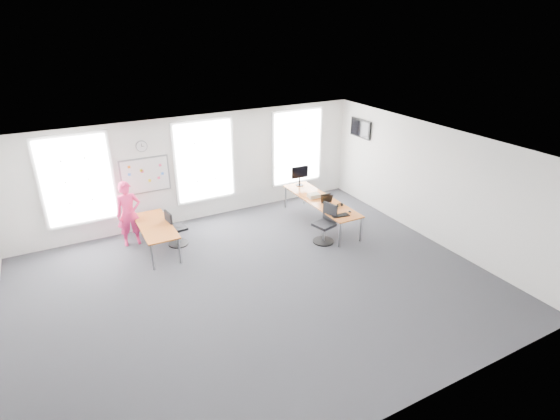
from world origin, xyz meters
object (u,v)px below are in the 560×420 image
monitor (300,174)px  desk_right (321,201)px  chair_left (175,230)px  person (129,214)px  chair_right (326,226)px  desk_left (155,227)px  keyboard (341,216)px  headphones (340,205)px

monitor → desk_right: bearing=-88.9°
chair_left → person: (-0.98, 0.59, 0.43)m
desk_right → chair_right: size_ratio=2.86×
chair_right → desk_left: bearing=-126.5°
chair_right → monitor: size_ratio=1.70×
desk_right → person: size_ratio=1.73×
desk_left → chair_left: 0.54m
desk_right → keyboard: size_ratio=6.45×
chair_right → headphones: chair_right is taller
monitor → headphones: bearing=-82.1°
person → keyboard: 5.38m
desk_left → monitor: size_ratio=3.14×
chair_left → headphones: 4.38m
person → monitor: bearing=1.5°
desk_left → desk_right: bearing=-8.0°
desk_right → chair_left: bearing=170.4°
desk_left → monitor: 4.57m
keyboard → headphones: bearing=66.9°
person → chair_left: bearing=-29.4°
chair_left → monitor: 4.12m
chair_left → keyboard: chair_left is taller
desk_right → desk_left: bearing=172.0°
chair_right → person: size_ratio=0.61×
desk_right → keyboard: 1.15m
chair_right → keyboard: (0.34, -0.16, 0.28)m
desk_right → monitor: (0.05, 1.24, 0.41)m
keyboard → chair_right: bearing=164.4°
chair_right → person: person is taller
headphones → chair_right: bearing=-153.5°
keyboard → chair_left: bearing=164.7°
chair_left → person: person is taller
desk_right → keyboard: keyboard is taller
headphones → desk_right: bearing=106.6°
headphones → keyboard: bearing=-123.8°
monitor → person: bearing=-176.9°
desk_right → headphones: bearing=-72.7°
desk_right → monitor: 1.31m
person → headphones: person is taller
desk_left → keyboard: 4.68m
desk_left → monitor: bearing=7.8°
desk_left → chair_left: size_ratio=1.99×
desk_left → chair_right: (3.99, -1.60, -0.18)m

